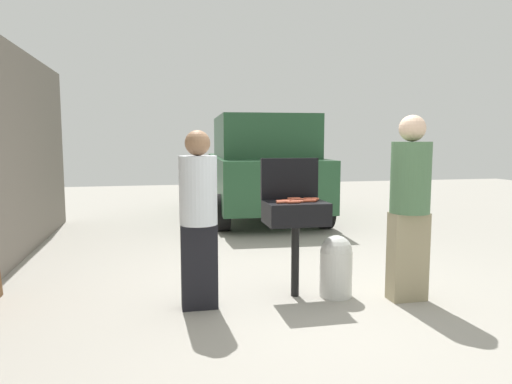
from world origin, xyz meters
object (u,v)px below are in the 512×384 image
object	(u,v)px
hot_dog_9	(283,201)
person_left	(198,213)
hot_dog_2	(283,202)
hot_dog_3	(298,199)
parked_minivan	(261,166)
hot_dog_6	(283,202)
hot_dog_1	(310,201)
hot_dog_7	(310,199)
propane_tank	(336,265)
hot_dog_5	(294,202)
bbq_grill	(295,216)
person_right	(410,201)
hot_dog_11	(311,200)
hot_dog_10	(312,199)
hot_dog_8	(297,202)
hot_dog_0	(288,200)
hot_dog_4	(294,199)

from	to	relation	value
hot_dog_9	person_left	distance (m)	0.84
hot_dog_2	hot_dog_3	bearing A→B (deg)	38.54
hot_dog_3	parked_minivan	xyz separation A→B (m)	(0.70, 4.83, 0.06)
hot_dog_6	person_left	world-z (taller)	person_left
hot_dog_1	parked_minivan	distance (m)	5.00
hot_dog_7	parked_minivan	bearing A→B (deg)	83.24
propane_tank	hot_dog_5	bearing A→B (deg)	-177.56
bbq_grill	hot_dog_2	bearing A→B (deg)	-149.73
hot_dog_6	parked_minivan	distance (m)	5.03
hot_dog_9	person_right	bearing A→B (deg)	-15.02
hot_dog_11	person_right	bearing A→B (deg)	-21.62
hot_dog_3	hot_dog_10	xyz separation A→B (m)	(0.15, -0.01, 0.00)
hot_dog_3	hot_dog_10	size ratio (longest dim) A/B	1.00
hot_dog_8	person_right	xyz separation A→B (m)	(1.05, -0.25, 0.01)
hot_dog_9	person_right	size ratio (longest dim) A/B	0.07
hot_dog_0	person_right	size ratio (longest dim) A/B	0.07
hot_dog_0	hot_dog_3	xyz separation A→B (m)	(0.12, 0.05, 0.00)
hot_dog_1	propane_tank	size ratio (longest dim) A/B	0.21
hot_dog_5	propane_tank	bearing A→B (deg)	2.44
hot_dog_5	hot_dog_8	bearing A→B (deg)	39.12
person_right	bbq_grill	bearing A→B (deg)	-25.14
hot_dog_6	hot_dog_11	xyz separation A→B (m)	(0.31, 0.07, 0.00)
hot_dog_7	hot_dog_6	bearing A→B (deg)	-155.11
hot_dog_8	hot_dog_11	world-z (taller)	same
propane_tank	parked_minivan	distance (m)	5.06
hot_dog_3	person_right	world-z (taller)	person_right
hot_dog_10	hot_dog_6	bearing A→B (deg)	-160.57
hot_dog_7	hot_dog_8	size ratio (longest dim) A/B	1.00
hot_dog_1	person_left	distance (m)	1.09
hot_dog_6	person_left	xyz separation A→B (m)	(-0.82, -0.09, -0.07)
hot_dog_2	hot_dog_11	xyz separation A→B (m)	(0.31, 0.10, 0.00)
bbq_grill	hot_dog_11	distance (m)	0.23
hot_dog_7	propane_tank	world-z (taller)	hot_dog_7
hot_dog_4	hot_dog_6	distance (m)	0.26
hot_dog_6	parked_minivan	xyz separation A→B (m)	(0.89, 4.95, 0.06)
bbq_grill	hot_dog_0	bearing A→B (deg)	168.27
hot_dog_8	person_left	bearing A→B (deg)	-176.34
hot_dog_0	person_left	world-z (taller)	person_left
hot_dog_2	person_left	world-z (taller)	person_left
parked_minivan	person_right	bearing A→B (deg)	96.48
hot_dog_10	parked_minivan	distance (m)	4.87
hot_dog_9	parked_minivan	bearing A→B (deg)	79.82
bbq_grill	hot_dog_1	bearing A→B (deg)	-26.95
hot_dog_8	propane_tank	xyz separation A→B (m)	(0.41, -0.01, -0.64)
hot_dog_9	hot_dog_11	distance (m)	0.30
bbq_grill	hot_dog_6	xyz separation A→B (m)	(-0.15, -0.06, 0.16)
hot_dog_8	hot_dog_11	size ratio (longest dim) A/B	1.00
hot_dog_7	propane_tank	distance (m)	0.71
hot_dog_0	propane_tank	size ratio (longest dim) A/B	0.21
hot_dog_6	parked_minivan	size ratio (longest dim) A/B	0.03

